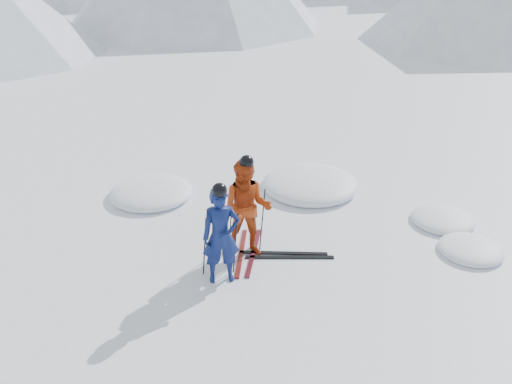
{
  "coord_description": "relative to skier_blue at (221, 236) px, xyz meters",
  "views": [
    {
      "loc": [
        -2.32,
        -8.83,
        5.78
      ],
      "look_at": [
        -1.74,
        0.5,
        1.1
      ],
      "focal_mm": 38.0,
      "sensor_mm": 36.0,
      "label": 1
    }
  ],
  "objects": [
    {
      "name": "ski_loose_b",
      "position": [
        1.29,
        0.61,
        -0.89
      ],
      "size": [
        1.7,
        0.2,
        0.03
      ],
      "primitive_type": "cube",
      "rotation": [
        0.0,
        0.0,
        1.51
      ],
      "color": "black",
      "rests_on": "ground"
    },
    {
      "name": "snow_lumps",
      "position": [
        1.47,
        3.11,
        -0.9
      ],
      "size": [
        8.08,
        4.77,
        0.51
      ],
      "color": "white",
      "rests_on": "ground"
    },
    {
      "name": "ski_worn_right",
      "position": [
        0.61,
        0.83,
        -0.89
      ],
      "size": [
        0.42,
        1.68,
        0.03
      ],
      "primitive_type": "cube",
      "rotation": [
        0.0,
        0.0,
        -0.2
      ],
      "color": "black",
      "rests_on": "ground"
    },
    {
      "name": "pole_red_left",
      "position": [
        0.19,
        1.08,
        -0.26
      ],
      "size": [
        0.13,
        0.1,
        1.3
      ],
      "primitive_type": "cylinder",
      "rotation": [
        0.06,
        0.08,
        0.0
      ],
      "color": "black",
      "rests_on": "ground"
    },
    {
      "name": "skier_blue",
      "position": [
        0.0,
        0.0,
        0.0
      ],
      "size": [
        0.7,
        0.5,
        1.81
      ],
      "primitive_type": "imported",
      "rotation": [
        0.0,
        0.0,
        0.11
      ],
      "color": "#0D1951",
      "rests_on": "ground"
    },
    {
      "name": "ski_worn_left",
      "position": [
        0.37,
        0.83,
        -0.89
      ],
      "size": [
        0.31,
        1.7,
        0.03
      ],
      "primitive_type": "cube",
      "rotation": [
        0.0,
        0.0,
        -0.13
      ],
      "color": "black",
      "rests_on": "ground"
    },
    {
      "name": "ground",
      "position": [
        2.43,
        0.78,
        -0.9
      ],
      "size": [
        160.0,
        160.0,
        0.0
      ],
      "primitive_type": "plane",
      "color": "white",
      "rests_on": "ground"
    },
    {
      "name": "skier_red",
      "position": [
        0.49,
        0.83,
        0.07
      ],
      "size": [
        1.05,
        0.88,
        1.95
      ],
      "primitive_type": "imported",
      "rotation": [
        0.0,
        0.0,
        -0.16
      ],
      "color": "#AB350D",
      "rests_on": "ground"
    },
    {
      "name": "pole_red_right",
      "position": [
        0.79,
        0.98,
        -0.26
      ],
      "size": [
        0.13,
        0.09,
        1.3
      ],
      "primitive_type": "cylinder",
      "rotation": [
        -0.05,
        0.08,
        0.0
      ],
      "color": "black",
      "rests_on": "ground"
    },
    {
      "name": "pole_blue_right",
      "position": [
        0.25,
        0.25,
        -0.3
      ],
      "size": [
        0.12,
        0.07,
        1.2
      ],
      "primitive_type": "cylinder",
      "rotation": [
        -0.04,
        0.08,
        0.0
      ],
      "color": "black",
      "rests_on": "ground"
    },
    {
      "name": "ski_loose_a",
      "position": [
        1.19,
        0.76,
        -0.89
      ],
      "size": [
        1.7,
        0.26,
        0.03
      ],
      "primitive_type": "cube",
      "rotation": [
        0.0,
        0.0,
        1.47
      ],
      "color": "black",
      "rests_on": "ground"
    },
    {
      "name": "pole_blue_left",
      "position": [
        -0.3,
        0.15,
        -0.3
      ],
      "size": [
        0.12,
        0.09,
        1.2
      ],
      "primitive_type": "cylinder",
      "rotation": [
        0.05,
        0.08,
        0.0
      ],
      "color": "black",
      "rests_on": "ground"
    }
  ]
}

